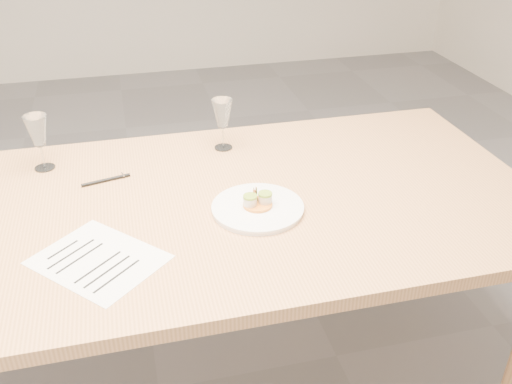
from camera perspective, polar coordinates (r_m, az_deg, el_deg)
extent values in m
cube|color=tan|center=(1.67, -11.85, -2.36)|extent=(2.40, 1.00, 0.04)
cylinder|color=tan|center=(2.47, 14.71, -1.45)|extent=(0.07, 0.07, 0.71)
cylinder|color=white|center=(1.62, 0.17, -1.66)|extent=(0.26, 0.26, 0.01)
cylinder|color=white|center=(1.62, 0.17, -1.48)|extent=(0.26, 0.26, 0.01)
cylinder|color=orange|center=(1.62, 0.17, -1.30)|extent=(0.08, 0.08, 0.01)
cylinder|color=beige|center=(1.60, -0.58, -0.91)|extent=(0.04, 0.04, 0.02)
cylinder|color=beige|center=(1.61, 0.92, -0.65)|extent=(0.04, 0.04, 0.02)
cylinder|color=#88A42D|center=(1.59, -0.59, -0.45)|extent=(0.04, 0.04, 0.01)
cylinder|color=#88A42D|center=(1.61, 0.93, -0.19)|extent=(0.04, 0.04, 0.01)
cylinder|color=tan|center=(1.60, 2.31, -1.96)|extent=(0.04, 0.04, 0.00)
cube|color=white|center=(1.49, -15.46, -6.55)|extent=(0.38, 0.38, 0.00)
cube|color=black|center=(1.55, -18.75, -5.48)|extent=(0.08, 0.07, 0.00)
cube|color=black|center=(1.53, -17.98, -5.90)|extent=(0.12, 0.11, 0.00)
cube|color=black|center=(1.51, -17.18, -6.33)|extent=(0.12, 0.11, 0.00)
cube|color=black|center=(1.46, -15.51, -7.22)|extent=(0.12, 0.11, 0.00)
cube|color=black|center=(1.44, -14.64, -7.68)|extent=(0.12, 0.11, 0.00)
cube|color=black|center=(1.42, -13.74, -8.16)|extent=(0.12, 0.11, 0.00)
cylinder|color=black|center=(1.83, -14.78, 1.16)|extent=(0.15, 0.05, 0.01)
cube|color=silver|center=(1.84, -13.18, 1.73)|extent=(0.01, 0.03, 0.00)
cylinder|color=white|center=(1.97, -20.35, 2.30)|extent=(0.06, 0.06, 0.00)
cylinder|color=white|center=(1.95, -20.56, 3.35)|extent=(0.01, 0.01, 0.08)
cone|color=white|center=(1.92, -21.03, 5.73)|extent=(0.07, 0.07, 0.10)
cylinder|color=white|center=(1.99, -3.28, 4.47)|extent=(0.06, 0.06, 0.00)
cylinder|color=white|center=(1.97, -3.31, 5.51)|extent=(0.01, 0.01, 0.08)
cone|color=white|center=(1.93, -3.39, 7.83)|extent=(0.07, 0.07, 0.10)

